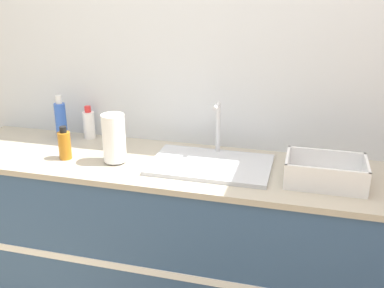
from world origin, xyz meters
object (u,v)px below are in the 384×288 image
Objects in this scene: dish_rack at (325,175)px; bottle_amber at (65,145)px; bottle_white_spray at (89,124)px; sink at (211,163)px; bottle_blue at (61,120)px; paper_towel_roll at (114,138)px.

dish_rack is 1.28m from bottle_amber.
bottle_amber is 0.31m from bottle_white_spray.
bottle_white_spray is at bearing 94.30° from bottle_amber.
bottle_amber is at bearing -172.59° from sink.
sink is 0.92m from bottle_blue.
bottle_white_spray is 0.73× the size of bottle_blue.
sink is 0.75m from bottle_amber.
bottle_white_spray is (-1.30, 0.27, 0.04)m from dish_rack.
bottle_blue is (-0.16, 0.25, 0.04)m from bottle_amber.
bottle_white_spray is (-0.29, 0.29, -0.04)m from paper_towel_roll.
sink reaches higher than paper_towel_roll.
sink is 2.35× the size of paper_towel_roll.
bottle_amber is (-0.74, -0.10, 0.06)m from sink.
bottle_amber is at bearing -57.05° from bottle_blue.
bottle_white_spray is at bearing 25.65° from bottle_blue.
bottle_white_spray is (-0.76, 0.22, 0.07)m from sink.
bottle_blue is at bearing 151.97° from paper_towel_roll.
sink is 0.54m from dish_rack.
bottle_blue is at bearing 170.44° from sink.
bottle_amber is 0.67× the size of bottle_blue.
sink is at bearing 174.39° from dish_rack.
dish_rack is at bearing 1.94° from bottle_amber.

